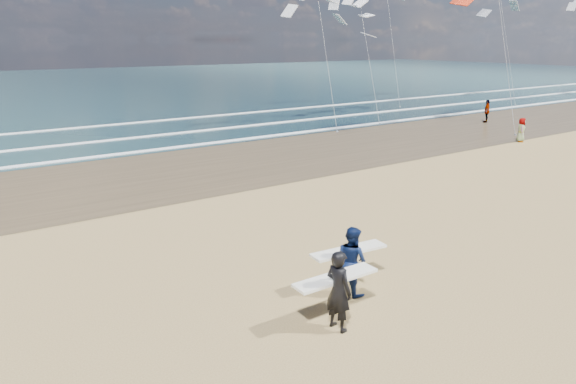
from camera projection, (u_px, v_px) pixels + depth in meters
wet_sand_strip at (402, 135)px, 36.32m from camera, size 220.00×12.00×0.01m
ocean at (144, 84)px, 79.12m from camera, size 220.00×100.00×0.02m
foam_breakers at (316, 117)px, 44.31m from camera, size 220.00×11.70×0.05m
surfer_near at (338, 289)px, 11.78m from camera, size 2.21×1.01×1.96m
surfer_far at (351, 259)px, 13.52m from camera, size 2.24×1.19×1.86m
beachgoer_0 at (521, 130)px, 33.78m from camera, size 0.92×0.87×1.58m
beachgoer_1 at (487, 111)px, 41.69m from camera, size 1.16×0.95×1.84m
kite_0 at (500, 12)px, 36.44m from camera, size 7.90×4.97×13.64m
kite_1 at (325, 46)px, 38.08m from camera, size 5.70×4.73×11.00m
kite_2 at (506, 34)px, 53.45m from camera, size 6.19×4.78×12.51m
kite_5 at (392, 34)px, 51.56m from camera, size 5.17×4.67×13.32m
kite_7 at (368, 51)px, 41.75m from camera, size 5.39×4.69×10.44m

